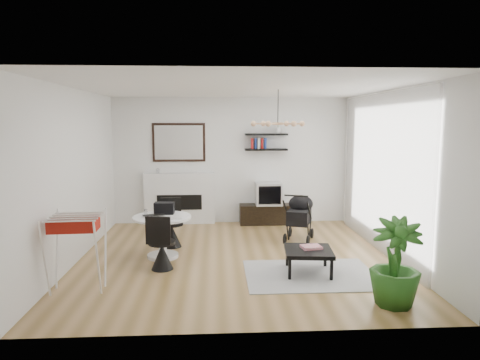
{
  "coord_description": "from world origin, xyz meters",
  "views": [
    {
      "loc": [
        -0.31,
        -6.68,
        2.17
      ],
      "look_at": [
        0.09,
        0.4,
        1.21
      ],
      "focal_mm": 32.0,
      "sensor_mm": 36.0,
      "label": 1
    }
  ],
  "objects": [
    {
      "name": "fireplace",
      "position": [
        -1.1,
        2.42,
        0.69
      ],
      "size": [
        1.5,
        0.17,
        2.16
      ],
      "color": "white",
      "rests_on": "floor"
    },
    {
      "name": "magazines",
      "position": [
        1.06,
        -0.73,
        0.38
      ],
      "size": [
        0.31,
        0.26,
        0.04
      ],
      "primitive_type": "cube",
      "rotation": [
        0.0,
        0.0,
        0.16
      ],
      "color": "#DD374E",
      "rests_on": "coffee_table"
    },
    {
      "name": "pendant_lamp",
      "position": [
        0.7,
        0.3,
        2.15
      ],
      "size": [
        0.9,
        0.9,
        0.1
      ],
      "primitive_type": null,
      "color": "tan",
      "rests_on": "ceiling"
    },
    {
      "name": "wall_back",
      "position": [
        0.0,
        2.5,
        1.35
      ],
      "size": [
        5.0,
        0.0,
        5.0
      ],
      "primitive_type": "plane",
      "rotation": [
        1.57,
        0.0,
        0.0
      ],
      "color": "white",
      "rests_on": "floor"
    },
    {
      "name": "drinking_glass",
      "position": [
        -1.46,
        0.2,
        0.72
      ],
      "size": [
        0.06,
        0.06,
        0.09
      ],
      "primitive_type": "cylinder",
      "color": "white",
      "rests_on": "dining_table"
    },
    {
      "name": "wall_right",
      "position": [
        2.5,
        0.0,
        1.35
      ],
      "size": [
        0.0,
        5.0,
        5.0
      ],
      "primitive_type": "plane",
      "rotation": [
        1.57,
        0.0,
        -1.57
      ],
      "color": "white",
      "rests_on": "floor"
    },
    {
      "name": "coffee_table",
      "position": [
        1.01,
        -0.78,
        0.32
      ],
      "size": [
        0.73,
        0.73,
        0.34
      ],
      "rotation": [
        0.0,
        0.0,
        -0.1
      ],
      "color": "black",
      "rests_on": "rug"
    },
    {
      "name": "newspaper",
      "position": [
        -1.04,
        -0.02,
        0.68
      ],
      "size": [
        0.38,
        0.32,
        0.01
      ],
      "primitive_type": "cube",
      "rotation": [
        0.0,
        0.0,
        0.11
      ],
      "color": "beige",
      "rests_on": "dining_table"
    },
    {
      "name": "sheer_curtain",
      "position": [
        2.4,
        0.2,
        1.35
      ],
      "size": [
        0.04,
        3.6,
        2.6
      ],
      "primitive_type": "cube",
      "color": "white",
      "rests_on": "wall_right"
    },
    {
      "name": "shelf_upper",
      "position": [
        0.75,
        2.37,
        1.92
      ],
      "size": [
        0.9,
        0.25,
        0.04
      ],
      "primitive_type": "cube",
      "color": "black",
      "rests_on": "wall_back"
    },
    {
      "name": "rug",
      "position": [
        1.03,
        -0.86,
        0.01
      ],
      "size": [
        1.85,
        1.34,
        0.01
      ],
      "primitive_type": "cube",
      "color": "gray",
      "rests_on": "floor"
    },
    {
      "name": "floor",
      "position": [
        0.0,
        0.0,
        0.0
      ],
      "size": [
        5.0,
        5.0,
        0.0
      ],
      "primitive_type": "plane",
      "color": "olive",
      "rests_on": "ground"
    },
    {
      "name": "wall_left",
      "position": [
        -2.5,
        0.0,
        1.35
      ],
      "size": [
        0.0,
        5.0,
        5.0
      ],
      "primitive_type": "plane",
      "rotation": [
        1.57,
        0.0,
        1.57
      ],
      "color": "white",
      "rests_on": "floor"
    },
    {
      "name": "chair_near",
      "position": [
        -1.13,
        -0.51,
        0.26
      ],
      "size": [
        0.41,
        0.42,
        0.84
      ],
      "rotation": [
        0.0,
        0.0,
        3.0
      ],
      "color": "black",
      "rests_on": "floor"
    },
    {
      "name": "tv_console",
      "position": [
        0.75,
        2.29,
        0.21
      ],
      "size": [
        1.13,
        0.39,
        0.42
      ],
      "primitive_type": "cube",
      "color": "black",
      "rests_on": "floor"
    },
    {
      "name": "black_bag",
      "position": [
        -1.17,
        0.27,
        0.77
      ],
      "size": [
        0.33,
        0.21,
        0.19
      ],
      "primitive_type": "cube",
      "rotation": [
        0.0,
        0.0,
        -0.05
      ],
      "color": "black",
      "rests_on": "dining_table"
    },
    {
      "name": "laptop",
      "position": [
        -1.3,
        0.04,
        0.69
      ],
      "size": [
        0.39,
        0.32,
        0.03
      ],
      "primitive_type": "imported",
      "rotation": [
        0.0,
        0.0,
        0.32
      ],
      "color": "black",
      "rests_on": "dining_table"
    },
    {
      "name": "chair_far",
      "position": [
        -1.1,
        0.69,
        0.27
      ],
      "size": [
        0.41,
        0.43,
        0.85
      ],
      "rotation": [
        0.0,
        0.0,
        0.15
      ],
      "color": "black",
      "rests_on": "floor"
    },
    {
      "name": "potted_plant",
      "position": [
        1.8,
        -1.92,
        0.53
      ],
      "size": [
        0.72,
        0.72,
        1.06
      ],
      "primitive_type": "imported",
      "rotation": [
        0.0,
        0.0,
        -0.24
      ],
      "color": "#235819",
      "rests_on": "floor"
    },
    {
      "name": "ceiling",
      "position": [
        0.0,
        0.0,
        2.7
      ],
      "size": [
        5.0,
        5.0,
        0.0
      ],
      "primitive_type": "plane",
      "color": "white",
      "rests_on": "wall_back"
    },
    {
      "name": "stroller",
      "position": [
        1.22,
        0.99,
        0.4
      ],
      "size": [
        0.69,
        0.85,
        0.93
      ],
      "rotation": [
        0.0,
        0.0,
        -0.35
      ],
      "color": "black",
      "rests_on": "floor"
    },
    {
      "name": "drying_rack",
      "position": [
        -2.11,
        -1.27,
        0.53
      ],
      "size": [
        0.7,
        0.66,
        1.0
      ],
      "rotation": [
        0.0,
        0.0,
        0.05
      ],
      "color": "white",
      "rests_on": "floor"
    },
    {
      "name": "dining_table",
      "position": [
        -1.18,
        0.08,
        0.45
      ],
      "size": [
        0.93,
        0.93,
        0.68
      ],
      "color": "white",
      "rests_on": "floor"
    },
    {
      "name": "crt_tv",
      "position": [
        0.8,
        2.29,
        0.66
      ],
      "size": [
        0.55,
        0.48,
        0.48
      ],
      "color": "silver",
      "rests_on": "tv_console"
    },
    {
      "name": "shelf_lower",
      "position": [
        0.75,
        2.37,
        1.6
      ],
      "size": [
        0.9,
        0.25,
        0.04
      ],
      "primitive_type": "cube",
      "color": "black",
      "rests_on": "wall_back"
    }
  ]
}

